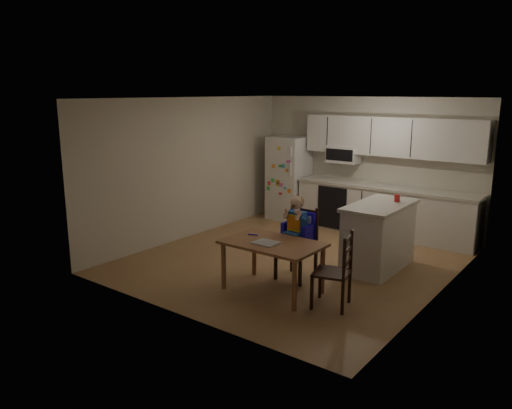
{
  "coord_description": "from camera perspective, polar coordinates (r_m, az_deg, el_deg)",
  "views": [
    {
      "loc": [
        4.05,
        -6.33,
        2.61
      ],
      "look_at": [
        -0.27,
        -0.65,
        0.97
      ],
      "focal_mm": 35.0,
      "sensor_mm": 36.0,
      "label": 1
    }
  ],
  "objects": [
    {
      "name": "kitchen_run",
      "position": [
        9.44,
        14.52,
        1.91
      ],
      "size": [
        3.37,
        0.62,
        2.15
      ],
      "color": "silver",
      "rests_on": "ground"
    },
    {
      "name": "chair_booster",
      "position": [
        7.0,
        4.87,
        -2.77
      ],
      "size": [
        0.45,
        0.45,
        1.2
      ],
      "rotation": [
        0.0,
        0.0,
        -0.01
      ],
      "color": "black",
      "rests_on": "ground"
    },
    {
      "name": "napkin",
      "position": [
        6.47,
        1.12,
        -4.38
      ],
      "size": [
        0.31,
        0.27,
        0.01
      ],
      "primitive_type": "cube",
      "color": "#AAAAAF",
      "rests_on": "dining_table"
    },
    {
      "name": "chair_side",
      "position": [
        6.16,
        9.52,
        -6.95
      ],
      "size": [
        0.51,
        0.51,
        0.95
      ],
      "rotation": [
        0.0,
        0.0,
        -1.31
      ],
      "color": "black",
      "rests_on": "ground"
    },
    {
      "name": "refrigerator",
      "position": [
        10.32,
        3.78,
        3.05
      ],
      "size": [
        0.72,
        0.7,
        1.7
      ],
      "primitive_type": "cube",
      "color": "silver",
      "rests_on": "ground"
    },
    {
      "name": "room",
      "position": [
        8.04,
        6.43,
        3.08
      ],
      "size": [
        4.52,
        5.01,
        2.51
      ],
      "color": "#976A43",
      "rests_on": "ground"
    },
    {
      "name": "toddler_spoon",
      "position": [
        6.82,
        -0.44,
        -3.46
      ],
      "size": [
        0.12,
        0.06,
        0.02
      ],
      "primitive_type": "cylinder",
      "rotation": [
        0.0,
        1.57,
        0.35
      ],
      "color": "#1C0CD1",
      "rests_on": "dining_table"
    },
    {
      "name": "dining_table",
      "position": [
        6.55,
        1.91,
        -5.08
      ],
      "size": [
        1.27,
        0.82,
        0.68
      ],
      "color": "brown",
      "rests_on": "ground"
    },
    {
      "name": "red_cup",
      "position": [
        7.71,
        15.83,
        0.7
      ],
      "size": [
        0.09,
        0.09,
        0.11
      ],
      "primitive_type": "cylinder",
      "color": "red",
      "rests_on": "kitchen_island"
    },
    {
      "name": "kitchen_island",
      "position": [
        7.63,
        13.85,
        -3.53
      ],
      "size": [
        0.7,
        1.34,
        0.99
      ],
      "color": "silver",
      "rests_on": "ground"
    }
  ]
}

